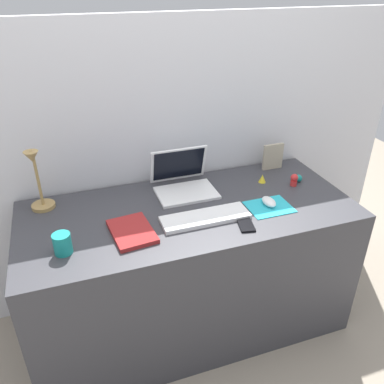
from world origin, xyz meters
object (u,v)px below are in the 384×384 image
cell_phone (245,224)px  toy_figurine_yellow (262,178)px  desk_lamp (38,182)px  picture_frame (273,157)px  notebook_pad (132,231)px  coffee_mug (62,244)px  keyboard (205,218)px  mouse (269,202)px  laptop (183,180)px  toy_figurine_red (294,180)px  toy_figurine_teal (299,178)px

cell_phone → toy_figurine_yellow: size_ratio=2.93×
desk_lamp → picture_frame: bearing=2.4°
notebook_pad → desk_lamp: bearing=132.4°
desk_lamp → picture_frame: desk_lamp is taller
picture_frame → coffee_mug: 1.25m
desk_lamp → coffee_mug: bearing=-78.9°
keyboard → toy_figurine_yellow: bearing=30.1°
mouse → notebook_pad: 0.68m
keyboard → coffee_mug: (-0.63, -0.04, 0.03)m
desk_lamp → coffee_mug: size_ratio=3.73×
cell_phone → picture_frame: (0.40, 0.48, 0.07)m
cell_phone → desk_lamp: bearing=165.0°
laptop → picture_frame: (0.56, 0.07, 0.02)m
notebook_pad → laptop: bearing=37.2°
cell_phone → toy_figurine_yellow: (0.27, 0.34, 0.02)m
laptop → toy_figurine_yellow: laptop is taller
mouse → toy_figurine_yellow: (0.09, 0.23, 0.00)m
toy_figurine_yellow → toy_figurine_red: bearing=-32.5°
mouse → picture_frame: bearing=58.8°
notebook_pad → toy_figurine_red: (0.90, 0.15, 0.02)m
notebook_pad → toy_figurine_teal: bearing=5.2°
laptop → coffee_mug: (-0.62, -0.35, -0.01)m
laptop → toy_figurine_red: (0.57, -0.16, -0.02)m
mouse → keyboard: bearing=-177.5°
desk_lamp → toy_figurine_red: desk_lamp is taller
keyboard → toy_figurine_red: toy_figurine_red is taller
laptop → desk_lamp: size_ratio=0.91×
desk_lamp → toy_figurine_red: 1.28m
toy_figurine_teal → picture_frame: bearing=106.0°
toy_figurine_teal → toy_figurine_yellow: 0.20m
laptop → picture_frame: 0.56m
mouse → desk_lamp: (-1.03, 0.31, 0.13)m
cell_phone → desk_lamp: size_ratio=0.39×
keyboard → toy_figurine_red: size_ratio=6.20×
cell_phone → toy_figurine_teal: bearing=43.4°
laptop → desk_lamp: bearing=178.9°
keyboard → coffee_mug: bearing=-176.1°
toy_figurine_red → keyboard: bearing=-164.6°
mouse → toy_figurine_teal: size_ratio=2.37×
desk_lamp → coffee_mug: 0.39m
mouse → desk_lamp: 1.09m
notebook_pad → toy_figurine_yellow: 0.80m
cell_phone → picture_frame: size_ratio=0.85×
toy_figurine_teal → toy_figurine_yellow: (-0.19, 0.06, 0.00)m
toy_figurine_red → cell_phone: bearing=-147.9°
mouse → cell_phone: (-0.18, -0.11, -0.02)m
mouse → toy_figurine_yellow: 0.24m
laptop → toy_figurine_yellow: bearing=-8.9°
coffee_mug → desk_lamp: bearing=101.1°
keyboard → desk_lamp: (-0.70, 0.32, 0.14)m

